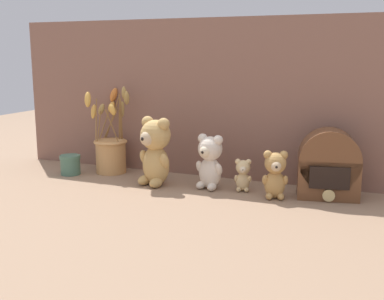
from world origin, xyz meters
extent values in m
plane|color=#8E7056|center=(0.00, 0.00, 0.00)|extent=(4.00, 4.00, 0.00)
cube|color=#845B4C|center=(0.00, 0.17, 0.28)|extent=(1.53, 0.02, 0.56)
ellipsoid|color=tan|center=(-0.12, -0.01, 0.07)|extent=(0.12, 0.11, 0.13)
sphere|color=tan|center=(-0.12, -0.01, 0.17)|extent=(0.10, 0.10, 0.10)
sphere|color=#D1B289|center=(-0.13, -0.05, 0.17)|extent=(0.05, 0.05, 0.05)
sphere|color=black|center=(-0.14, -0.07, 0.17)|extent=(0.01, 0.01, 0.01)
sphere|color=tan|center=(-0.08, -0.02, 0.21)|extent=(0.04, 0.04, 0.04)
sphere|color=tan|center=(-0.15, 0.00, 0.21)|extent=(0.04, 0.04, 0.04)
ellipsoid|color=tan|center=(-0.08, -0.03, 0.09)|extent=(0.04, 0.05, 0.06)
ellipsoid|color=tan|center=(-0.17, -0.01, 0.09)|extent=(0.04, 0.05, 0.06)
ellipsoid|color=tan|center=(-0.10, -0.05, 0.02)|extent=(0.05, 0.06, 0.03)
ellipsoid|color=tan|center=(-0.15, -0.03, 0.02)|extent=(0.05, 0.06, 0.03)
ellipsoid|color=beige|center=(0.07, 0.01, 0.05)|extent=(0.09, 0.08, 0.10)
sphere|color=beige|center=(0.07, 0.01, 0.13)|extent=(0.08, 0.08, 0.08)
sphere|color=beige|center=(0.06, -0.02, 0.13)|extent=(0.04, 0.04, 0.04)
sphere|color=black|center=(0.06, -0.03, 0.13)|extent=(0.01, 0.01, 0.01)
sphere|color=beige|center=(0.10, 0.01, 0.17)|extent=(0.03, 0.03, 0.03)
sphere|color=beige|center=(0.04, 0.02, 0.17)|extent=(0.03, 0.03, 0.03)
ellipsoid|color=beige|center=(0.10, 0.00, 0.07)|extent=(0.03, 0.04, 0.05)
ellipsoid|color=beige|center=(0.03, 0.01, 0.07)|extent=(0.03, 0.04, 0.05)
ellipsoid|color=beige|center=(0.08, -0.01, 0.01)|extent=(0.03, 0.05, 0.03)
ellipsoid|color=beige|center=(0.04, -0.01, 0.01)|extent=(0.03, 0.05, 0.03)
ellipsoid|color=tan|center=(0.29, -0.01, 0.04)|extent=(0.08, 0.07, 0.09)
sphere|color=tan|center=(0.29, -0.01, 0.11)|extent=(0.07, 0.07, 0.07)
sphere|color=#D1B289|center=(0.30, -0.04, 0.11)|extent=(0.03, 0.03, 0.03)
sphere|color=black|center=(0.30, -0.05, 0.11)|extent=(0.01, 0.01, 0.01)
sphere|color=tan|center=(0.31, -0.01, 0.14)|extent=(0.03, 0.03, 0.03)
sphere|color=tan|center=(0.27, -0.02, 0.14)|extent=(0.03, 0.03, 0.03)
ellipsoid|color=tan|center=(0.32, -0.01, 0.06)|extent=(0.03, 0.03, 0.04)
ellipsoid|color=tan|center=(0.26, -0.03, 0.06)|extent=(0.03, 0.03, 0.04)
ellipsoid|color=tan|center=(0.31, -0.03, 0.01)|extent=(0.03, 0.04, 0.02)
ellipsoid|color=tan|center=(0.28, -0.04, 0.01)|extent=(0.03, 0.04, 0.02)
ellipsoid|color=#DBBC84|center=(0.18, 0.03, 0.03)|extent=(0.05, 0.05, 0.06)
sphere|color=#DBBC84|center=(0.18, 0.03, 0.08)|extent=(0.05, 0.05, 0.05)
sphere|color=beige|center=(0.18, 0.01, 0.08)|extent=(0.02, 0.02, 0.02)
sphere|color=black|center=(0.18, 0.00, 0.08)|extent=(0.01, 0.01, 0.01)
sphere|color=#DBBC84|center=(0.19, 0.03, 0.10)|extent=(0.02, 0.02, 0.02)
sphere|color=#DBBC84|center=(0.16, 0.02, 0.10)|extent=(0.02, 0.02, 0.02)
ellipsoid|color=#DBBC84|center=(0.20, 0.03, 0.04)|extent=(0.02, 0.02, 0.03)
ellipsoid|color=#DBBC84|center=(0.16, 0.02, 0.04)|extent=(0.02, 0.02, 0.03)
ellipsoid|color=#DBBC84|center=(0.19, 0.02, 0.01)|extent=(0.02, 0.03, 0.02)
ellipsoid|color=#DBBC84|center=(0.17, 0.01, 0.01)|extent=(0.02, 0.03, 0.02)
cylinder|color=tan|center=(-0.35, 0.08, 0.06)|extent=(0.11, 0.11, 0.12)
torus|color=tan|center=(-0.35, 0.08, 0.12)|extent=(0.12, 0.12, 0.01)
cylinder|color=olive|center=(-0.32, 0.05, 0.18)|extent=(0.04, 0.03, 0.12)
ellipsoid|color=gold|center=(-0.31, 0.03, 0.24)|extent=(0.04, 0.04, 0.05)
cylinder|color=olive|center=(-0.40, 0.06, 0.20)|extent=(0.03, 0.05, 0.15)
ellipsoid|color=gold|center=(-0.42, 0.04, 0.27)|extent=(0.04, 0.05, 0.06)
cylinder|color=olive|center=(-0.39, 0.10, 0.18)|extent=(0.03, 0.04, 0.11)
ellipsoid|color=tan|center=(-0.41, 0.11, 0.23)|extent=(0.04, 0.04, 0.05)
cylinder|color=olive|center=(-0.39, 0.07, 0.18)|extent=(0.01, 0.04, 0.11)
ellipsoid|color=gold|center=(-0.41, 0.07, 0.23)|extent=(0.02, 0.04, 0.06)
cylinder|color=olive|center=(-0.31, 0.10, 0.20)|extent=(0.03, 0.04, 0.16)
ellipsoid|color=tan|center=(-0.30, 0.11, 0.28)|extent=(0.03, 0.04, 0.06)
cylinder|color=olive|center=(-0.37, 0.13, 0.20)|extent=(0.06, 0.02, 0.16)
ellipsoid|color=orange|center=(-0.38, 0.15, 0.28)|extent=(0.05, 0.04, 0.06)
cylinder|color=olive|center=(-0.37, 0.12, 0.18)|extent=(0.06, 0.03, 0.12)
ellipsoid|color=gold|center=(-0.39, 0.15, 0.24)|extent=(0.04, 0.04, 0.05)
cylinder|color=olive|center=(-0.32, 0.10, 0.18)|extent=(0.02, 0.03, 0.11)
ellipsoid|color=tan|center=(-0.31, 0.11, 0.24)|extent=(0.03, 0.03, 0.07)
cylinder|color=olive|center=(-0.32, 0.10, 0.21)|extent=(0.02, 0.03, 0.17)
ellipsoid|color=tan|center=(-0.30, 0.10, 0.30)|extent=(0.03, 0.03, 0.05)
cube|color=brown|center=(0.44, 0.06, 0.06)|extent=(0.20, 0.14, 0.12)
cylinder|color=brown|center=(0.44, 0.06, 0.12)|extent=(0.20, 0.14, 0.18)
cube|color=black|center=(0.45, 0.00, 0.08)|extent=(0.12, 0.03, 0.07)
cylinder|color=#D6BC7A|center=(0.45, 0.00, 0.02)|extent=(0.04, 0.01, 0.04)
cylinder|color=#47705B|center=(-0.47, -0.01, 0.03)|extent=(0.07, 0.07, 0.06)
cylinder|color=#47705B|center=(-0.47, -0.01, 0.07)|extent=(0.08, 0.08, 0.01)
camera|label=1|loc=(0.60, -1.43, 0.44)|focal=45.00mm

